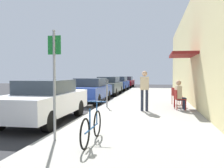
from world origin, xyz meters
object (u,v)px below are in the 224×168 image
street_sign (54,76)px  pedestrian_standing (145,88)px  parked_car_4 (126,82)px  cafe_chair_1 (177,96)px  parked_car_0 (45,100)px  seated_patron_0 (180,94)px  parked_car_1 (90,90)px  parked_car_2 (108,86)px  bicycle_0 (92,127)px  cafe_chair_2 (175,95)px  parked_car_3 (119,83)px  parking_meter (107,91)px  cafe_chair_0 (178,98)px

street_sign → pedestrian_standing: bearing=69.3°
parked_car_4 → cafe_chair_1: 19.23m
parked_car_0 → street_sign: (1.50, -2.53, 0.87)m
seated_patron_0 → pedestrian_standing: pedestrian_standing is taller
parked_car_1 → parked_car_2: 5.38m
bicycle_0 → parked_car_1: bearing=106.0°
cafe_chair_2 → seated_patron_0: bearing=-88.2°
cafe_chair_2 → parked_car_0: bearing=-134.2°
bicycle_0 → seated_patron_0: size_ratio=1.33×
bicycle_0 → parked_car_3: bearing=97.2°
parked_car_3 → cafe_chair_2: parked_car_3 is taller
cafe_chair_2 → parked_car_4: bearing=105.3°
street_sign → seated_patron_0: 6.59m
parking_meter → cafe_chair_1: parking_meter is taller
parked_car_1 → seated_patron_0: parked_car_1 is taller
parked_car_1 → pedestrian_standing: 4.84m
bicycle_0 → cafe_chair_2: size_ratio=1.97×
parking_meter → seated_patron_0: parking_meter is taller
bicycle_0 → cafe_chair_0: (2.40, 5.61, 0.14)m
parked_car_3 → cafe_chair_1: parked_car_3 is taller
parking_meter → bicycle_0: size_ratio=0.77×
parked_car_3 → parking_meter: size_ratio=3.33×
parked_car_1 → cafe_chair_0: 5.56m
parked_car_4 → parked_car_3: bearing=-90.0°
parked_car_1 → street_sign: size_ratio=1.69×
parked_car_0 → parked_car_3: 16.54m
parked_car_0 → parked_car_3: bearing=90.0°
parking_meter → seated_patron_0: 3.33m
cafe_chair_1 → cafe_chair_2: (0.00, 0.96, 0.00)m
bicycle_0 → pedestrian_standing: (0.95, 4.94, 0.64)m
parked_car_1 → bicycle_0: 8.74m
parked_car_0 → pedestrian_standing: (3.36, 2.39, 0.35)m
parked_car_4 → parking_meter: parking_meter is taller
pedestrian_standing → cafe_chair_0: bearing=24.9°
parked_car_0 → parked_car_2: bearing=90.0°
street_sign → cafe_chair_0: street_sign is taller
street_sign → cafe_chair_1: 7.38m
parked_car_2 → parking_meter: (1.55, -7.96, 0.13)m
parked_car_3 → bicycle_0: parked_car_3 is taller
parked_car_0 → parking_meter: (1.55, 3.26, 0.12)m
parked_car_2 → cafe_chair_1: (4.81, -7.24, -0.14)m
pedestrian_standing → parked_car_0: bearing=-144.6°
cafe_chair_1 → pedestrian_standing: 2.21m
bicycle_0 → cafe_chair_0: bearing=66.8°
cafe_chair_1 → pedestrian_standing: size_ratio=0.51×
cafe_chair_0 → cafe_chair_1: 0.92m
bicycle_0 → cafe_chair_1: bearing=69.8°
street_sign → bicycle_0: 1.47m
street_sign → bicycle_0: bearing=-1.0°
parked_car_4 → parking_meter: bearing=-85.4°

